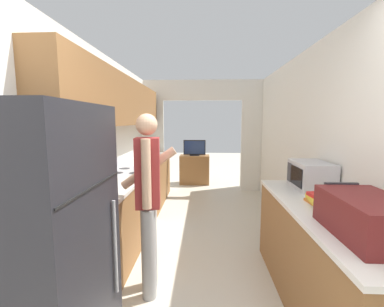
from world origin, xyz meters
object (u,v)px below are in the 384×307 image
object	(u,v)px
suitcase	(368,217)
tv_cabinet	(195,169)
television	(195,148)
refrigerator	(37,246)
microwave	(311,175)
book_stack	(324,200)
range_oven	(130,200)
person	(148,200)

from	to	relation	value
suitcase	tv_cabinet	world-z (taller)	suitcase
suitcase	television	world-z (taller)	suitcase
refrigerator	microwave	world-z (taller)	refrigerator
book_stack	tv_cabinet	size ratio (longest dim) A/B	0.44
range_oven	tv_cabinet	bearing A→B (deg)	73.99
refrigerator	suitcase	size ratio (longest dim) A/B	2.62
person	suitcase	xyz separation A→B (m)	(1.50, -0.68, 0.12)
person	microwave	world-z (taller)	person
microwave	television	bearing A→B (deg)	109.79
refrigerator	television	size ratio (longest dim) A/B	3.08
range_oven	suitcase	world-z (taller)	suitcase
person	book_stack	bearing A→B (deg)	-101.10
person	television	distance (m)	4.18
refrigerator	television	bearing A→B (deg)	81.18
refrigerator	microwave	distance (m)	2.46
person	television	world-z (taller)	person
book_stack	television	bearing A→B (deg)	106.18
suitcase	book_stack	bearing A→B (deg)	89.05
range_oven	television	world-z (taller)	television
microwave	book_stack	bearing A→B (deg)	-101.04
person	book_stack	xyz separation A→B (m)	(1.51, -0.09, 0.04)
tv_cabinet	suitcase	bearing A→B (deg)	-75.93
suitcase	book_stack	size ratio (longest dim) A/B	2.00
book_stack	suitcase	bearing A→B (deg)	-90.95
refrigerator	tv_cabinet	distance (m)	5.10
range_oven	microwave	size ratio (longest dim) A/B	2.04
book_stack	tv_cabinet	world-z (taller)	book_stack
person	microwave	size ratio (longest dim) A/B	3.28
suitcase	microwave	bearing A→B (deg)	84.21
person	microwave	distance (m)	1.68
television	range_oven	bearing A→B (deg)	-106.24
range_oven	suitcase	size ratio (longest dim) A/B	1.59
suitcase	book_stack	distance (m)	0.60
range_oven	book_stack	bearing A→B (deg)	-34.44
refrigerator	person	xyz separation A→B (m)	(0.50, 0.80, 0.04)
microwave	book_stack	size ratio (longest dim) A/B	1.56
person	suitcase	size ratio (longest dim) A/B	2.56
range_oven	microwave	distance (m)	2.41
suitcase	microwave	xyz separation A→B (m)	(0.11, 1.12, 0.02)
refrigerator	microwave	xyz separation A→B (m)	(2.11, 1.25, 0.19)
book_stack	tv_cabinet	bearing A→B (deg)	106.03
range_oven	person	bearing A→B (deg)	-67.21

